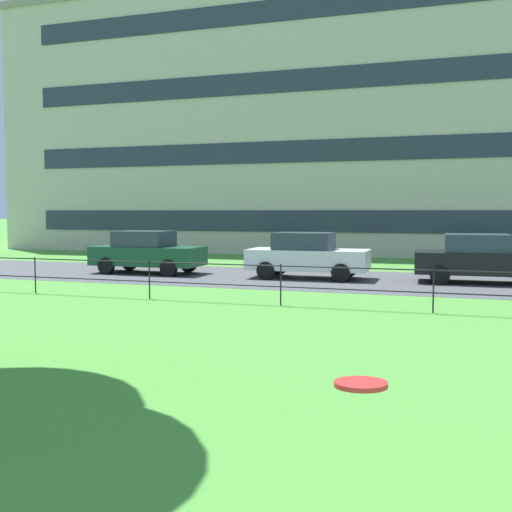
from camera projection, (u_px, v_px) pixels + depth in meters
name	position (u px, v px, depth m)	size (l,w,h in m)	color
street_strip	(382.00, 281.00, 19.38)	(80.00, 6.37, 0.01)	#4C4C51
park_fence	(354.00, 280.00, 13.86)	(31.60, 0.04, 1.00)	black
frisbee	(361.00, 384.00, 3.02)	(0.37, 0.37, 0.04)	red
car_dark_green_center	(147.00, 252.00, 21.91)	(4.02, 1.85, 1.54)	#194C2D
car_white_right	(307.00, 255.00, 20.23)	(4.02, 1.85, 1.54)	silver
car_black_far_left	(480.00, 258.00, 18.85)	(4.05, 1.91, 1.54)	black
apartment_building_background	(316.00, 127.00, 35.65)	(35.46, 11.52, 14.44)	beige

